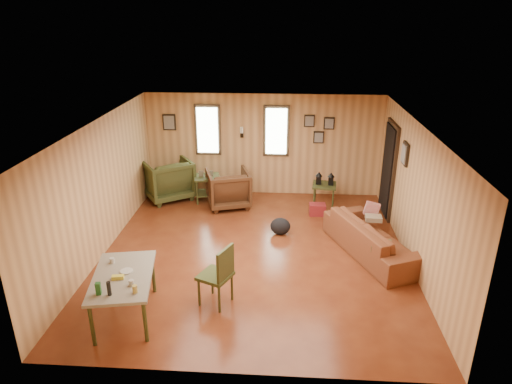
{
  "coord_description": "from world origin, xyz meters",
  "views": [
    {
      "loc": [
        0.52,
        -7.34,
        4.16
      ],
      "look_at": [
        0.0,
        0.4,
        1.05
      ],
      "focal_mm": 32.0,
      "sensor_mm": 36.0,
      "label": 1
    }
  ],
  "objects_px": {
    "sofa": "(374,232)",
    "side_table": "(325,183)",
    "end_table": "(207,184)",
    "dining_table": "(123,279)",
    "recliner_green": "(168,177)",
    "recliner_brown": "(228,187)"
  },
  "relations": [
    {
      "from": "recliner_green",
      "to": "end_table",
      "type": "distance_m",
      "value": 0.95
    },
    {
      "from": "sofa",
      "to": "end_table",
      "type": "height_order",
      "value": "sofa"
    },
    {
      "from": "recliner_brown",
      "to": "recliner_green",
      "type": "xyz_separation_m",
      "value": [
        -1.47,
        0.37,
        0.06
      ]
    },
    {
      "from": "recliner_green",
      "to": "end_table",
      "type": "xyz_separation_m",
      "value": [
        0.94,
        -0.09,
        -0.11
      ]
    },
    {
      "from": "sofa",
      "to": "end_table",
      "type": "relative_size",
      "value": 3.0
    },
    {
      "from": "recliner_brown",
      "to": "end_table",
      "type": "distance_m",
      "value": 0.6
    },
    {
      "from": "sofa",
      "to": "dining_table",
      "type": "xyz_separation_m",
      "value": [
        -3.87,
        -2.11,
        0.2
      ]
    },
    {
      "from": "recliner_brown",
      "to": "recliner_green",
      "type": "height_order",
      "value": "recliner_green"
    },
    {
      "from": "recliner_brown",
      "to": "end_table",
      "type": "relative_size",
      "value": 1.26
    },
    {
      "from": "end_table",
      "to": "side_table",
      "type": "distance_m",
      "value": 2.69
    },
    {
      "from": "sofa",
      "to": "recliner_green",
      "type": "xyz_separation_m",
      "value": [
        -4.35,
        2.37,
        0.09
      ]
    },
    {
      "from": "end_table",
      "to": "recliner_brown",
      "type": "bearing_deg",
      "value": -28.08
    },
    {
      "from": "sofa",
      "to": "side_table",
      "type": "distance_m",
      "value": 2.24
    },
    {
      "from": "recliner_green",
      "to": "side_table",
      "type": "relative_size",
      "value": 1.27
    },
    {
      "from": "dining_table",
      "to": "end_table",
      "type": "bearing_deg",
      "value": 73.55
    },
    {
      "from": "sofa",
      "to": "dining_table",
      "type": "distance_m",
      "value": 4.41
    },
    {
      "from": "dining_table",
      "to": "recliner_green",
      "type": "bearing_deg",
      "value": 85.6
    },
    {
      "from": "sofa",
      "to": "side_table",
      "type": "height_order",
      "value": "sofa"
    },
    {
      "from": "recliner_brown",
      "to": "end_table",
      "type": "bearing_deg",
      "value": -45.35
    },
    {
      "from": "recliner_green",
      "to": "sofa",
      "type": "bearing_deg",
      "value": 117.67
    },
    {
      "from": "recliner_brown",
      "to": "side_table",
      "type": "xyz_separation_m",
      "value": [
        2.15,
        0.11,
        0.1
      ]
    },
    {
      "from": "sofa",
      "to": "recliner_green",
      "type": "distance_m",
      "value": 4.96
    }
  ]
}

